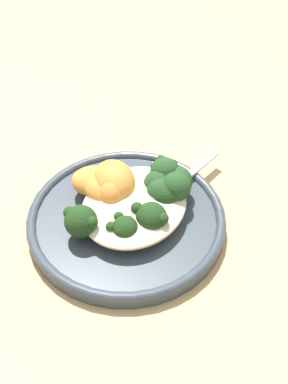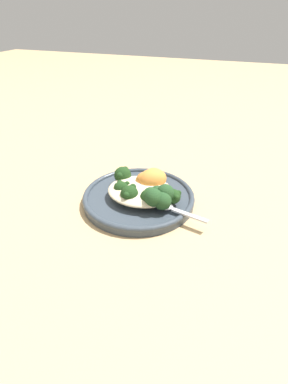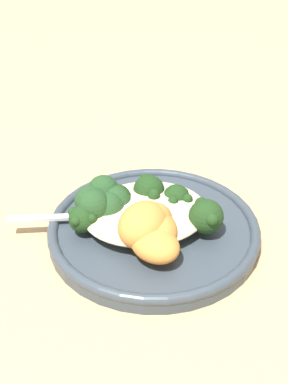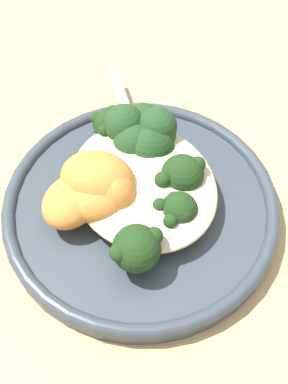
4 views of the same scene
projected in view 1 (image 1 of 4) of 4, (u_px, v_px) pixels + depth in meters
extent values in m
plane|color=tan|center=(137.00, 235.00, 0.65)|extent=(4.00, 4.00, 0.00)
cylinder|color=#38424C|center=(127.00, 222.00, 0.65)|extent=(0.24, 0.24, 0.02)
torus|color=#38424C|center=(126.00, 218.00, 0.65)|extent=(0.24, 0.24, 0.01)
ellipsoid|color=beige|center=(134.00, 205.00, 0.64)|extent=(0.14, 0.12, 0.02)
ellipsoid|color=#ADC675|center=(97.00, 210.00, 0.63)|extent=(0.06, 0.02, 0.02)
sphere|color=#1E3D19|center=(81.00, 221.00, 0.61)|extent=(0.04, 0.04, 0.04)
sphere|color=#1E3D19|center=(92.00, 222.00, 0.60)|extent=(0.01, 0.01, 0.01)
sphere|color=#1E3D19|center=(69.00, 213.00, 0.61)|extent=(0.01, 0.01, 0.01)
ellipsoid|color=#ADC675|center=(116.00, 212.00, 0.63)|extent=(0.06, 0.06, 0.02)
sphere|color=#1E3D19|center=(121.00, 228.00, 0.61)|extent=(0.03, 0.03, 0.03)
sphere|color=#1E3D19|center=(124.00, 232.00, 0.59)|extent=(0.01, 0.01, 0.01)
sphere|color=#1E3D19|center=(132.00, 222.00, 0.60)|extent=(0.01, 0.01, 0.01)
sphere|color=#1E3D19|center=(119.00, 217.00, 0.61)|extent=(0.01, 0.01, 0.01)
sphere|color=#1E3D19|center=(111.00, 227.00, 0.60)|extent=(0.01, 0.01, 0.01)
ellipsoid|color=#ADC675|center=(123.00, 206.00, 0.64)|extent=(0.03, 0.09, 0.01)
sphere|color=#1E3D19|center=(152.00, 217.00, 0.61)|extent=(0.04, 0.04, 0.04)
sphere|color=#1E3D19|center=(163.00, 218.00, 0.60)|extent=(0.01, 0.01, 0.01)
sphere|color=#1E3D19|center=(141.00, 209.00, 0.61)|extent=(0.01, 0.01, 0.01)
ellipsoid|color=#ADC675|center=(127.00, 197.00, 0.65)|extent=(0.05, 0.09, 0.02)
sphere|color=#1E3D19|center=(164.00, 196.00, 0.64)|extent=(0.03, 0.03, 0.03)
sphere|color=#1E3D19|center=(175.00, 196.00, 0.63)|extent=(0.01, 0.01, 0.01)
sphere|color=#1E3D19|center=(154.00, 188.00, 0.64)|extent=(0.01, 0.01, 0.01)
ellipsoid|color=#ADC675|center=(135.00, 186.00, 0.67)|extent=(0.08, 0.05, 0.01)
sphere|color=#1E3D19|center=(164.00, 169.00, 0.68)|extent=(0.03, 0.03, 0.03)
sphere|color=#1E3D19|center=(167.00, 172.00, 0.66)|extent=(0.01, 0.01, 0.01)
sphere|color=#1E3D19|center=(173.00, 164.00, 0.67)|extent=(0.01, 0.01, 0.01)
sphere|color=#1E3D19|center=(161.00, 160.00, 0.68)|extent=(0.01, 0.01, 0.01)
sphere|color=#1E3D19|center=(155.00, 167.00, 0.67)|extent=(0.01, 0.01, 0.01)
ellipsoid|color=orange|center=(113.00, 191.00, 0.64)|extent=(0.05, 0.05, 0.04)
ellipsoid|color=orange|center=(105.00, 189.00, 0.65)|extent=(0.06, 0.07, 0.04)
ellipsoid|color=orange|center=(114.00, 181.00, 0.65)|extent=(0.08, 0.08, 0.05)
ellipsoid|color=orange|center=(94.00, 181.00, 0.66)|extent=(0.07, 0.07, 0.03)
sphere|color=#234723|center=(161.00, 192.00, 0.64)|extent=(0.04, 0.04, 0.04)
sphere|color=#234723|center=(176.00, 187.00, 0.64)|extent=(0.04, 0.04, 0.04)
sphere|color=#234723|center=(178.00, 181.00, 0.66)|extent=(0.04, 0.04, 0.04)
sphere|color=#234723|center=(165.00, 172.00, 0.66)|extent=(0.04, 0.04, 0.04)
sphere|color=#234723|center=(155.00, 183.00, 0.65)|extent=(0.04, 0.04, 0.04)
cube|color=silver|center=(201.00, 165.00, 0.70)|extent=(0.08, 0.02, 0.00)
ellipsoid|color=silver|center=(173.00, 187.00, 0.67)|extent=(0.05, 0.04, 0.01)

